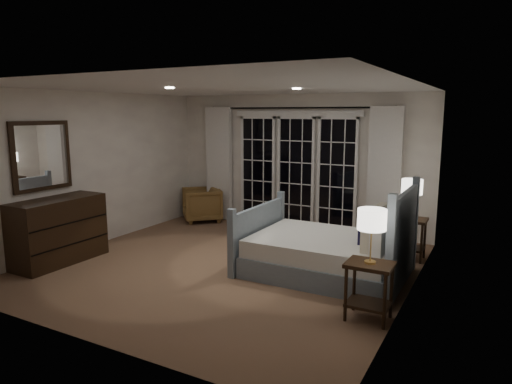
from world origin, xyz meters
The scene contains 20 objects.
floor centered at (0.00, 0.00, 0.00)m, with size 5.00×5.00×0.00m, color brown.
ceiling centered at (0.00, 0.00, 2.50)m, with size 5.00×5.00×0.00m, color silver.
wall_left centered at (-2.50, 0.00, 1.25)m, with size 0.02×5.00×2.50m, color white.
wall_right centered at (2.50, 0.00, 1.25)m, with size 0.02×5.00×2.50m, color white.
wall_back centered at (0.00, 2.50, 1.25)m, with size 5.00×0.02×2.50m, color white.
wall_front centered at (0.00, -2.50, 1.25)m, with size 5.00×0.02×2.50m, color white.
french_doors centered at (0.00, 2.46, 1.09)m, with size 2.50×0.04×2.20m.
curtain_rod centered at (0.00, 2.40, 2.25)m, with size 0.03×0.03×3.50m, color black.
curtain_left centered at (-1.65, 2.38, 1.15)m, with size 0.55×0.10×2.25m, color silver.
curtain_right centered at (1.65, 2.38, 1.15)m, with size 0.55×0.10×2.25m, color silver.
downlight_a centered at (0.80, 0.60, 2.49)m, with size 0.12×0.12×0.01m, color white.
downlight_b centered at (-0.60, -0.40, 2.49)m, with size 0.12×0.12×0.01m, color white.
bed centered at (1.42, 0.37, 0.31)m, with size 2.09×1.49×1.21m.
nightstand_left centered at (2.24, -0.75, 0.41)m, with size 0.48×0.38×0.62m.
nightstand_right centered at (2.24, 1.56, 0.41)m, with size 0.48×0.38×0.62m.
lamp_left centered at (2.24, -0.75, 1.08)m, with size 0.30×0.30×0.57m.
lamp_right centered at (2.24, 1.56, 1.09)m, with size 0.30×0.30×0.58m.
armchair centered at (-1.89, 2.10, 0.34)m, with size 0.72×0.74×0.67m, color brown.
dresser centered at (-2.23, -1.02, 0.47)m, with size 0.57×1.34×0.95m.
mirror centered at (-2.47, -1.02, 1.55)m, with size 0.05×0.85×1.00m.
Camera 1 is at (3.36, -5.31, 2.17)m, focal length 32.00 mm.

